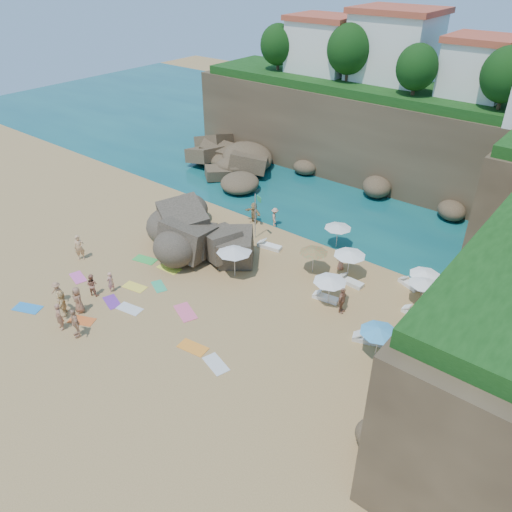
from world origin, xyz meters
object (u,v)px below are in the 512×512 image
Objects in this scene: parasol_1 at (338,226)px; person_stand_5 at (254,213)px; lounger_0 at (350,282)px; person_stand_3 at (342,300)px; flag_pole at (256,211)px; rock_outcrop at (200,248)px; parasol_2 at (425,273)px; person_stand_0 at (79,248)px; person_stand_6 at (110,282)px; person_stand_2 at (275,217)px; person_stand_4 at (341,260)px; person_stand_1 at (92,285)px; parasol_0 at (330,280)px.

parasol_1 is 1.13× the size of person_stand_5.
person_stand_3 is (1.08, -3.07, 0.75)m from lounger_0.
lounger_0 is (8.86, -0.87, -2.27)m from flag_pole.
parasol_2 is (15.53, 4.79, 1.74)m from rock_outcrop.
person_stand_5 is at bearing 133.36° from flag_pole.
lounger_0 is at bearing 14.57° from person_stand_3.
parasol_2 is 1.03× the size of person_stand_0.
parasol_2 is at bearing 123.13° from person_stand_6.
person_stand_2 is 1.06× the size of person_stand_6.
person_stand_4 is 9.32m from person_stand_5.
person_stand_3 reaches higher than person_stand_2.
flag_pole is 13.19m from parasol_2.
parasol_1 reaches higher than person_stand_3.
person_stand_6 is at bearing -121.06° from parasol_1.
parasol_1 is 16.78m from person_stand_6.
person_stand_3 is (4.38, -6.74, -0.88)m from parasol_1.
person_stand_0 is at bearing -46.50° from person_stand_1.
person_stand_5 is (-7.37, -0.89, -0.87)m from parasol_1.
parasol_0 is 6.29m from parasol_2.
person_stand_6 is (-10.45, -11.89, -0.00)m from person_stand_4.
person_stand_5 is (-1.66, -0.68, 0.12)m from person_stand_2.
parasol_1 reaches higher than rock_outcrop.
flag_pole is 10.81m from person_stand_3.
parasol_2 reaches higher than person_stand_4.
flag_pole reaches higher than lounger_0.
person_stand_4 is (15.48, 10.75, -0.23)m from person_stand_0.
person_stand_5 is (-14.94, 1.00, -0.84)m from parasol_2.
person_stand_5 is at bearing 176.15° from parasol_2.
person_stand_6 is (-0.68, -7.66, 0.74)m from rock_outcrop.
rock_outcrop is 10.67m from person_stand_4.
parasol_0 is 11.03m from person_stand_2.
person_stand_4 is at bearing -14.31° from person_stand_0.
parasol_2 reaches higher than person_stand_1.
person_stand_0 is (-21.24, -11.32, -0.77)m from parasol_2.
person_stand_4 is 15.83m from person_stand_6.
lounger_0 is 17.15m from person_stand_1.
person_stand_6 is (5.03, -1.13, -0.23)m from person_stand_0.
person_stand_5 reaches higher than lounger_0.
person_stand_3 is at bearing -159.33° from person_stand_2.
flag_pole is 1.85× the size of parasol_1.
parasol_0 is 18.26m from person_stand_0.
flag_pole reaches higher than person_stand_2.
parasol_1 is at bearing 26.67° from flag_pole.
person_stand_5 is (-9.18, 1.57, 0.16)m from person_stand_4.
rock_outcrop is 4.30× the size of person_stand_0.
flag_pole reaches higher than person_stand_6.
person_stand_4 reaches higher than person_stand_6.
flag_pole is at bearing 160.71° from person_stand_6.
person_stand_1 is at bearing -134.01° from lounger_0.
person_stand_0 is (-16.97, -9.54, 0.83)m from lounger_0.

